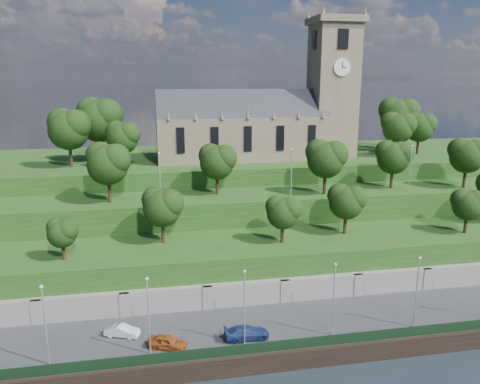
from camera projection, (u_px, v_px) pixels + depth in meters
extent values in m
plane|color=black|center=(357.00, 362.00, 50.89)|extent=(320.00, 320.00, 0.00)
cube|color=#2D2D30|center=(336.00, 326.00, 56.38)|extent=(160.00, 12.00, 2.00)
cube|color=black|center=(357.00, 353.00, 50.58)|extent=(160.00, 0.50, 2.20)
cube|color=black|center=(356.00, 337.00, 50.84)|extent=(160.00, 0.10, 1.20)
cube|color=slate|center=(319.00, 292.00, 61.75)|extent=(160.00, 2.00, 5.00)
cube|color=slate|center=(37.00, 320.00, 54.71)|extent=(1.20, 0.60, 5.00)
cube|color=slate|center=(125.00, 312.00, 56.50)|extent=(1.20, 0.60, 5.00)
cube|color=slate|center=(207.00, 305.00, 58.30)|extent=(1.20, 0.60, 5.00)
cube|color=slate|center=(285.00, 298.00, 60.09)|extent=(1.20, 0.60, 5.00)
cube|color=slate|center=(357.00, 292.00, 61.89)|extent=(1.20, 0.60, 5.00)
cube|color=slate|center=(426.00, 286.00, 63.68)|extent=(1.20, 0.60, 5.00)
cube|color=#1D4115|center=(305.00, 265.00, 67.13)|extent=(160.00, 12.00, 8.00)
cube|color=#1D4115|center=(285.00, 228.00, 77.16)|extent=(160.00, 10.00, 12.00)
cube|color=#1D4115|center=(257.00, 190.00, 96.86)|extent=(160.00, 32.00, 15.00)
cube|color=brown|center=(242.00, 137.00, 89.60)|extent=(32.00, 12.00, 8.00)
cube|color=#23262B|center=(242.00, 116.00, 88.65)|extent=(32.00, 10.18, 10.18)
cone|color=brown|center=(168.00, 115.00, 80.20)|extent=(0.70, 0.70, 1.80)
cone|color=brown|center=(195.00, 115.00, 81.03)|extent=(0.70, 0.70, 1.80)
cone|color=brown|center=(222.00, 114.00, 81.87)|extent=(0.70, 0.70, 1.80)
cone|color=brown|center=(248.00, 114.00, 82.71)|extent=(0.70, 0.70, 1.80)
cone|color=brown|center=(273.00, 114.00, 83.55)|extent=(0.70, 0.70, 1.80)
cone|color=brown|center=(299.00, 113.00, 84.38)|extent=(0.70, 0.70, 1.80)
cone|color=brown|center=(323.00, 113.00, 85.22)|extent=(0.70, 0.70, 1.80)
cube|color=black|center=(181.00, 140.00, 81.52)|extent=(1.40, 0.25, 4.50)
cube|color=black|center=(215.00, 140.00, 82.60)|extent=(1.40, 0.25, 4.50)
cube|color=black|center=(248.00, 139.00, 83.67)|extent=(1.40, 0.25, 4.50)
cube|color=black|center=(280.00, 138.00, 84.75)|extent=(1.40, 0.25, 4.50)
cube|color=black|center=(312.00, 137.00, 85.83)|extent=(1.40, 0.25, 4.50)
cube|color=brown|center=(332.00, 92.00, 90.82)|extent=(8.00, 8.00, 25.00)
cube|color=brown|center=(336.00, 20.00, 87.72)|extent=(9.20, 9.20, 1.20)
cone|color=brown|center=(323.00, 10.00, 82.89)|extent=(0.80, 0.80, 1.60)
cone|color=brown|center=(309.00, 16.00, 90.53)|extent=(0.80, 0.80, 1.60)
cone|color=brown|center=(365.00, 11.00, 84.33)|extent=(0.80, 0.80, 1.60)
cone|color=brown|center=(347.00, 17.00, 91.97)|extent=(0.80, 0.80, 1.60)
cube|color=black|center=(343.00, 39.00, 84.67)|extent=(2.00, 0.25, 3.50)
cube|color=black|center=(327.00, 42.00, 92.46)|extent=(2.00, 0.25, 3.50)
cube|color=black|center=(314.00, 40.00, 87.84)|extent=(0.25, 2.00, 3.50)
cube|color=black|center=(355.00, 41.00, 89.30)|extent=(0.25, 2.00, 3.50)
cylinder|color=white|center=(342.00, 67.00, 85.82)|extent=(3.20, 0.30, 3.20)
cylinder|color=white|center=(354.00, 68.00, 90.49)|extent=(0.30, 3.20, 3.20)
cube|color=black|center=(342.00, 64.00, 85.53)|extent=(0.12, 0.05, 1.10)
cube|color=black|center=(344.00, 67.00, 85.72)|extent=(0.80, 0.05, 0.12)
cylinder|color=black|center=(64.00, 251.00, 58.20)|extent=(0.46, 0.46, 2.31)
sphere|color=black|center=(62.00, 234.00, 57.67)|extent=(3.59, 3.59, 3.59)
sphere|color=black|center=(67.00, 230.00, 57.33)|extent=(2.69, 2.69, 2.69)
sphere|color=black|center=(57.00, 227.00, 57.81)|extent=(2.51, 2.51, 2.51)
cylinder|color=black|center=(163.00, 231.00, 64.12)|extent=(0.51, 0.51, 3.35)
sphere|color=black|center=(162.00, 208.00, 63.35)|extent=(5.21, 5.21, 5.21)
sphere|color=black|center=(170.00, 203.00, 62.85)|extent=(3.91, 3.91, 3.91)
sphere|color=black|center=(155.00, 200.00, 63.56)|extent=(3.65, 3.65, 3.65)
cylinder|color=black|center=(282.00, 233.00, 64.20)|extent=(0.49, 0.49, 2.83)
sphere|color=black|center=(283.00, 213.00, 63.56)|extent=(4.39, 4.39, 4.39)
sphere|color=black|center=(290.00, 209.00, 63.14)|extent=(3.30, 3.30, 3.30)
sphere|color=black|center=(276.00, 206.00, 63.74)|extent=(3.08, 3.08, 3.08)
cylinder|color=black|center=(345.00, 223.00, 67.87)|extent=(0.50, 0.50, 3.18)
sphere|color=black|center=(346.00, 203.00, 67.14)|extent=(4.95, 4.95, 4.95)
sphere|color=black|center=(354.00, 198.00, 66.67)|extent=(3.71, 3.71, 3.71)
sphere|color=black|center=(339.00, 195.00, 67.34)|extent=(3.46, 3.46, 3.46)
cylinder|color=black|center=(466.00, 224.00, 68.17)|extent=(0.49, 0.49, 2.82)
sphere|color=black|center=(468.00, 206.00, 67.53)|extent=(4.39, 4.39, 4.39)
sphere|color=black|center=(476.00, 202.00, 67.11)|extent=(3.29, 3.29, 3.29)
sphere|color=black|center=(461.00, 199.00, 67.70)|extent=(3.07, 3.07, 3.07)
cylinder|color=black|center=(109.00, 190.00, 69.40)|extent=(0.53, 0.53, 3.89)
sphere|color=black|center=(108.00, 165.00, 68.51)|extent=(6.05, 6.05, 6.05)
sphere|color=black|center=(116.00, 159.00, 67.93)|extent=(4.54, 4.54, 4.54)
sphere|color=black|center=(100.00, 156.00, 68.75)|extent=(4.24, 4.24, 4.24)
cylinder|color=black|center=(217.00, 184.00, 74.31)|extent=(0.52, 0.52, 3.50)
sphere|color=black|center=(217.00, 163.00, 73.51)|extent=(5.44, 5.44, 5.44)
sphere|color=black|center=(224.00, 158.00, 72.99)|extent=(4.08, 4.08, 4.08)
sphere|color=black|center=(210.00, 155.00, 73.73)|extent=(3.81, 3.81, 3.81)
cylinder|color=black|center=(325.00, 182.00, 74.43)|extent=(0.53, 0.53, 3.78)
sphere|color=black|center=(326.00, 160.00, 73.57)|extent=(5.88, 5.88, 5.88)
sphere|color=black|center=(334.00, 155.00, 73.01)|extent=(4.41, 4.41, 4.41)
sphere|color=black|center=(318.00, 152.00, 73.81)|extent=(4.11, 4.11, 4.11)
cylinder|color=black|center=(392.00, 178.00, 78.65)|extent=(0.51, 0.51, 3.48)
sphere|color=black|center=(393.00, 158.00, 77.85)|extent=(5.41, 5.41, 5.41)
sphere|color=black|center=(401.00, 154.00, 77.34)|extent=(4.06, 4.06, 4.06)
sphere|color=black|center=(386.00, 151.00, 78.07)|extent=(3.79, 3.79, 3.79)
cylinder|color=black|center=(465.00, 177.00, 78.92)|extent=(0.52, 0.52, 3.62)
sphere|color=black|center=(467.00, 157.00, 78.09)|extent=(5.64, 5.64, 5.64)
sphere|color=black|center=(476.00, 152.00, 77.56)|extent=(4.23, 4.23, 4.23)
sphere|color=black|center=(460.00, 149.00, 78.32)|extent=(3.95, 3.95, 3.95)
cylinder|color=black|center=(71.00, 155.00, 80.67)|extent=(0.55, 0.55, 4.37)
sphere|color=black|center=(68.00, 130.00, 79.67)|extent=(6.80, 6.80, 6.80)
sphere|color=black|center=(76.00, 124.00, 79.02)|extent=(5.10, 5.10, 5.10)
sphere|color=black|center=(61.00, 122.00, 79.95)|extent=(4.76, 4.76, 4.76)
cylinder|color=black|center=(101.00, 147.00, 87.13)|extent=(0.58, 0.58, 5.04)
sphere|color=black|center=(99.00, 121.00, 85.97)|extent=(7.85, 7.85, 7.85)
sphere|color=black|center=(107.00, 115.00, 85.23)|extent=(5.88, 5.88, 5.88)
sphere|color=black|center=(91.00, 112.00, 86.29)|extent=(5.49, 5.49, 5.49)
cylinder|color=black|center=(124.00, 158.00, 80.48)|extent=(0.51, 0.51, 3.48)
sphere|color=black|center=(122.00, 138.00, 79.69)|extent=(5.41, 5.41, 5.41)
sphere|color=black|center=(129.00, 134.00, 79.17)|extent=(4.06, 4.06, 4.06)
sphere|color=black|center=(117.00, 132.00, 79.91)|extent=(3.79, 3.79, 3.79)
cylinder|color=black|center=(396.00, 147.00, 91.69)|extent=(0.53, 0.53, 3.78)
sphere|color=black|center=(398.00, 128.00, 90.83)|extent=(5.88, 5.88, 5.88)
sphere|color=black|center=(405.00, 124.00, 90.27)|extent=(4.41, 4.41, 4.41)
sphere|color=black|center=(391.00, 122.00, 91.07)|extent=(4.12, 4.12, 4.12)
cylinder|color=black|center=(397.00, 139.00, 100.00)|extent=(0.57, 0.57, 4.82)
sphere|color=black|center=(398.00, 117.00, 98.90)|extent=(7.49, 7.49, 7.49)
sphere|color=black|center=(407.00, 112.00, 98.18)|extent=(5.62, 5.62, 5.62)
sphere|color=black|center=(391.00, 110.00, 99.20)|extent=(5.25, 5.25, 5.25)
cylinder|color=black|center=(418.00, 145.00, 94.67)|extent=(0.52, 0.52, 3.63)
sphere|color=black|center=(419.00, 128.00, 93.84)|extent=(5.65, 5.65, 5.65)
sphere|color=black|center=(426.00, 124.00, 93.30)|extent=(4.24, 4.24, 4.24)
sphere|color=black|center=(413.00, 122.00, 94.07)|extent=(3.96, 3.96, 3.96)
cylinder|color=#B2B2B7|center=(46.00, 327.00, 46.07)|extent=(0.16, 0.16, 8.36)
sphere|color=silver|center=(41.00, 287.00, 45.05)|extent=(0.36, 0.36, 0.36)
cylinder|color=#B2B2B7|center=(149.00, 318.00, 47.86)|extent=(0.16, 0.16, 8.36)
sphere|color=silver|center=(147.00, 279.00, 46.85)|extent=(0.36, 0.36, 0.36)
cylinder|color=#B2B2B7|center=(244.00, 309.00, 49.66)|extent=(0.16, 0.16, 8.36)
sphere|color=silver|center=(244.00, 271.00, 48.64)|extent=(0.36, 0.36, 0.36)
cylinder|color=#B2B2B7|center=(333.00, 301.00, 51.45)|extent=(0.16, 0.16, 8.36)
sphere|color=silver|center=(335.00, 265.00, 50.43)|extent=(0.36, 0.36, 0.36)
cylinder|color=#B2B2B7|center=(416.00, 293.00, 53.25)|extent=(0.16, 0.16, 8.36)
sphere|color=silver|center=(420.00, 258.00, 52.23)|extent=(0.36, 0.36, 0.36)
cylinder|color=#B2B2B7|center=(160.00, 179.00, 68.41)|extent=(0.16, 0.16, 7.35)
sphere|color=silver|center=(159.00, 153.00, 67.52)|extent=(0.36, 0.36, 0.36)
cylinder|color=#B2B2B7|center=(291.00, 174.00, 72.00)|extent=(0.16, 0.16, 7.35)
sphere|color=silver|center=(292.00, 150.00, 71.10)|extent=(0.36, 0.36, 0.36)
cylinder|color=#B2B2B7|center=(410.00, 170.00, 75.59)|extent=(0.16, 0.16, 7.35)
sphere|color=silver|center=(412.00, 146.00, 74.69)|extent=(0.36, 0.36, 0.36)
imported|color=#934418|center=(167.00, 342.00, 49.76)|extent=(4.53, 3.23, 1.43)
imported|color=silver|center=(122.00, 331.00, 52.10)|extent=(4.15, 2.61, 1.29)
imported|color=navy|center=(247.00, 333.00, 51.56)|extent=(5.04, 2.05, 1.46)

